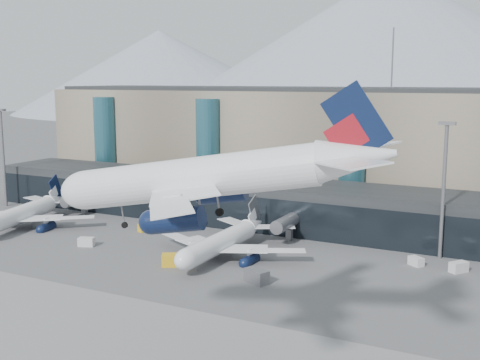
{
  "coord_description": "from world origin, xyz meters",
  "views": [
    {
      "loc": [
        45.8,
        -65.9,
        33.26
      ],
      "look_at": [
        -3.92,
        32.0,
        14.72
      ],
      "focal_mm": 45.0,
      "sensor_mm": 36.0,
      "label": 1
    }
  ],
  "objects_px": {
    "jet_parked_left": "(28,207)",
    "jet_parked_mid": "(228,234)",
    "lightmast_mid": "(444,183)",
    "veh_d": "(459,267)",
    "veh_f": "(32,207)",
    "veh_h": "(173,260)",
    "hero_jet": "(228,165)",
    "veh_c": "(257,276)",
    "lightmast_left": "(3,152)",
    "veh_b": "(145,228)",
    "veh_a": "(86,242)",
    "veh_g": "(416,261)"
  },
  "relations": [
    {
      "from": "veh_c",
      "to": "veh_g",
      "type": "relative_size",
      "value": 1.52
    },
    {
      "from": "veh_c",
      "to": "veh_d",
      "type": "distance_m",
      "value": 35.74
    },
    {
      "from": "veh_c",
      "to": "veh_b",
      "type": "bearing_deg",
      "value": 174.94
    },
    {
      "from": "lightmast_left",
      "to": "jet_parked_left",
      "type": "xyz_separation_m",
      "value": [
        21.3,
        -12.63,
        -10.2
      ]
    },
    {
      "from": "hero_jet",
      "to": "veh_a",
      "type": "distance_m",
      "value": 67.57
    },
    {
      "from": "jet_parked_mid",
      "to": "veh_c",
      "type": "xyz_separation_m",
      "value": [
        11.96,
        -12.37,
        -2.92
      ]
    },
    {
      "from": "lightmast_mid",
      "to": "veh_f",
      "type": "bearing_deg",
      "value": -177.54
    },
    {
      "from": "jet_parked_left",
      "to": "jet_parked_mid",
      "type": "height_order",
      "value": "jet_parked_left"
    },
    {
      "from": "jet_parked_mid",
      "to": "veh_f",
      "type": "relative_size",
      "value": 11.27
    },
    {
      "from": "veh_g",
      "to": "veh_h",
      "type": "bearing_deg",
      "value": -114.84
    },
    {
      "from": "jet_parked_left",
      "to": "veh_a",
      "type": "xyz_separation_m",
      "value": [
        23.94,
        -7.96,
        -3.34
      ]
    },
    {
      "from": "veh_f",
      "to": "veh_h",
      "type": "distance_m",
      "value": 61.76
    },
    {
      "from": "lightmast_left",
      "to": "veh_b",
      "type": "xyz_separation_m",
      "value": [
        48.81,
        -5.46,
        -13.56
      ]
    },
    {
      "from": "veh_c",
      "to": "veh_h",
      "type": "relative_size",
      "value": 1.02
    },
    {
      "from": "lightmast_left",
      "to": "jet_parked_mid",
      "type": "distance_m",
      "value": 75.11
    },
    {
      "from": "lightmast_left",
      "to": "hero_jet",
      "type": "height_order",
      "value": "hero_jet"
    },
    {
      "from": "veh_b",
      "to": "veh_g",
      "type": "height_order",
      "value": "veh_b"
    },
    {
      "from": "jet_parked_left",
      "to": "veh_a",
      "type": "height_order",
      "value": "jet_parked_left"
    },
    {
      "from": "veh_b",
      "to": "veh_g",
      "type": "relative_size",
      "value": 1.09
    },
    {
      "from": "veh_a",
      "to": "veh_f",
      "type": "xyz_separation_m",
      "value": [
        -34.77,
        19.32,
        -0.05
      ]
    },
    {
      "from": "jet_parked_mid",
      "to": "veh_b",
      "type": "height_order",
      "value": "jet_parked_mid"
    },
    {
      "from": "veh_g",
      "to": "veh_b",
      "type": "bearing_deg",
      "value": -140.28
    },
    {
      "from": "veh_f",
      "to": "lightmast_mid",
      "type": "bearing_deg",
      "value": -112.76
    },
    {
      "from": "lightmast_left",
      "to": "veh_b",
      "type": "relative_size",
      "value": 8.58
    },
    {
      "from": "hero_jet",
      "to": "veh_d",
      "type": "bearing_deg",
      "value": 62.07
    },
    {
      "from": "lightmast_mid",
      "to": "veh_c",
      "type": "xyz_separation_m",
      "value": [
        -24.72,
        -28.01,
        -13.27
      ]
    },
    {
      "from": "jet_parked_mid",
      "to": "veh_h",
      "type": "relative_size",
      "value": 8.25
    },
    {
      "from": "jet_parked_left",
      "to": "veh_d",
      "type": "bearing_deg",
      "value": -98.01
    },
    {
      "from": "veh_d",
      "to": "veh_f",
      "type": "xyz_separation_m",
      "value": [
        -103.77,
        2.8,
        -0.09
      ]
    },
    {
      "from": "lightmast_left",
      "to": "veh_b",
      "type": "height_order",
      "value": "lightmast_left"
    },
    {
      "from": "jet_parked_mid",
      "to": "veh_c",
      "type": "bearing_deg",
      "value": -135.66
    },
    {
      "from": "jet_parked_left",
      "to": "hero_jet",
      "type": "bearing_deg",
      "value": -133.61
    },
    {
      "from": "veh_d",
      "to": "veh_g",
      "type": "xyz_separation_m",
      "value": [
        -7.34,
        0.48,
        -0.12
      ]
    },
    {
      "from": "hero_jet",
      "to": "veh_c",
      "type": "xyz_separation_m",
      "value": [
        -11.77,
        31.94,
        -23.38
      ]
    },
    {
      "from": "hero_jet",
      "to": "veh_a",
      "type": "bearing_deg",
      "value": 135.01
    },
    {
      "from": "jet_parked_mid",
      "to": "veh_b",
      "type": "xyz_separation_m",
      "value": [
        -24.5,
        7.18,
        -3.21
      ]
    },
    {
      "from": "veh_c",
      "to": "veh_g",
      "type": "xyz_separation_m",
      "value": [
        21.62,
        21.43,
        -0.35
      ]
    },
    {
      "from": "hero_jet",
      "to": "lightmast_left",
      "type": "bearing_deg",
      "value": 139.67
    },
    {
      "from": "jet_parked_mid",
      "to": "veh_g",
      "type": "relative_size",
      "value": 12.25
    },
    {
      "from": "jet_parked_left",
      "to": "veh_c",
      "type": "bearing_deg",
      "value": -114.23
    },
    {
      "from": "lightmast_mid",
      "to": "veh_a",
      "type": "distance_m",
      "value": 70.24
    },
    {
      "from": "hero_jet",
      "to": "veh_h",
      "type": "xyz_separation_m",
      "value": [
        -29.02,
        33.32,
        -23.41
      ]
    },
    {
      "from": "jet_parked_left",
      "to": "veh_f",
      "type": "xyz_separation_m",
      "value": [
        -10.84,
        11.36,
        -3.39
      ]
    },
    {
      "from": "veh_b",
      "to": "veh_h",
      "type": "relative_size",
      "value": 0.74
    },
    {
      "from": "veh_c",
      "to": "lightmast_left",
      "type": "bearing_deg",
      "value": -173.21
    },
    {
      "from": "lightmast_left",
      "to": "hero_jet",
      "type": "relative_size",
      "value": 0.67
    },
    {
      "from": "jet_parked_mid",
      "to": "veh_d",
      "type": "distance_m",
      "value": 41.93
    },
    {
      "from": "lightmast_mid",
      "to": "jet_parked_mid",
      "type": "bearing_deg",
      "value": -156.9
    },
    {
      "from": "hero_jet",
      "to": "veh_c",
      "type": "relative_size",
      "value": 9.28
    },
    {
      "from": "lightmast_mid",
      "to": "veh_f",
      "type": "relative_size",
      "value": 8.63
    }
  ]
}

